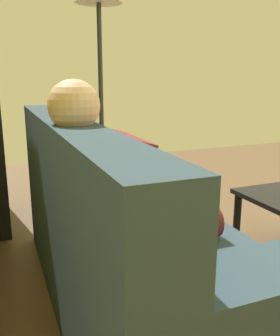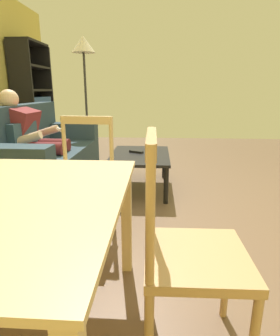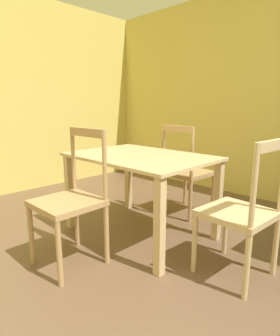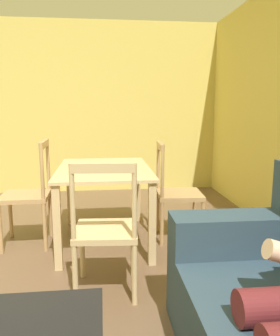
{
  "view_description": "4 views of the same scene",
  "coord_description": "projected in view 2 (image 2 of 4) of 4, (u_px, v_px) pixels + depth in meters",
  "views": [
    {
      "loc": [
        -0.69,
        2.42,
        1.14
      ],
      "look_at": [
        0.88,
        1.78,
        0.72
      ],
      "focal_mm": 39.69,
      "sensor_mm": 36.0,
      "label": 1
    },
    {
      "loc": [
        -2.3,
        0.44,
        1.13
      ],
      "look_at": [
        0.79,
        0.63,
        0.25
      ],
      "focal_mm": 29.65,
      "sensor_mm": 36.0,
      "label": 2
    },
    {
      "loc": [
        0.38,
        -0.7,
        1.12
      ],
      "look_at": [
        -1.3,
        0.99,
        0.6
      ],
      "focal_mm": 30.18,
      "sensor_mm": 36.0,
      "label": 3
    },
    {
      "loc": [
        1.83,
        0.97,
        1.27
      ],
      "look_at": [
        -0.21,
        1.2,
        0.9
      ],
      "focal_mm": 36.37,
      "sensor_mm": 36.0,
      "label": 4
    }
  ],
  "objects": [
    {
      "name": "tv_remote",
      "position": [
        136.0,
        152.0,
        3.25
      ],
      "size": [
        0.12,
        0.17,
        0.02
      ],
      "primitive_type": "cube",
      "rotation": [
        0.0,
        0.0,
        2.66
      ],
      "color": "black",
      "rests_on": "coffee_table"
    },
    {
      "name": "bookshelf",
      "position": [
        34.0,
        111.0,
        4.71
      ],
      "size": [
        0.85,
        0.36,
        1.87
      ],
      "color": "black",
      "rests_on": "ground_plane"
    },
    {
      "name": "dining_table",
      "position": [
        22.0,
        222.0,
        1.14
      ],
      "size": [
        1.2,
        0.84,
        0.71
      ],
      "color": "#D1B27F",
      "rests_on": "ground_plane"
    },
    {
      "name": "dining_chair_by_doorway",
      "position": [
        189.0,
        255.0,
        1.14
      ],
      "size": [
        0.43,
        0.43,
        0.97
      ],
      "color": "tan",
      "rests_on": "ground_plane"
    },
    {
      "name": "person_lounging",
      "position": [
        34.0,
        138.0,
        3.2
      ],
      "size": [
        0.59,
        0.92,
        1.13
      ],
      "color": "maroon",
      "rests_on": "ground_plane"
    },
    {
      "name": "couch",
      "position": [
        40.0,
        157.0,
        3.35
      ],
      "size": [
        2.0,
        0.88,
        0.95
      ],
      "color": "#2D4251",
      "rests_on": "ground_plane"
    },
    {
      "name": "dining_chair_facing_couch",
      "position": [
        83.0,
        184.0,
        2.08
      ],
      "size": [
        0.45,
        0.45,
        0.93
      ],
      "color": "#D1B27F",
      "rests_on": "ground_plane"
    },
    {
      "name": "ground_plane",
      "position": [
        204.0,
        220.0,
        2.49
      ],
      "size": [
        8.79,
        8.79,
        0.0
      ],
      "primitive_type": "plane",
      "color": "brown"
    },
    {
      "name": "floor_lamp",
      "position": [
        84.0,
        56.0,
        4.23
      ],
      "size": [
        0.36,
        0.36,
        1.91
      ],
      "color": "black",
      "rests_on": "ground_plane"
    },
    {
      "name": "coffee_table",
      "position": [
        140.0,
        158.0,
        3.2
      ],
      "size": [
        0.96,
        0.66,
        0.41
      ],
      "color": "black",
      "rests_on": "ground_plane"
    }
  ]
}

